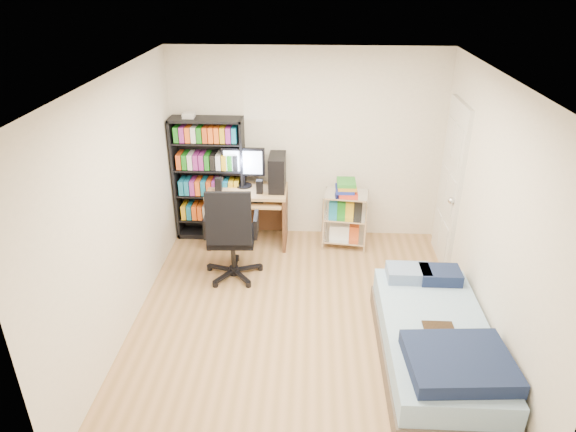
# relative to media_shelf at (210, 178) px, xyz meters

# --- Properties ---
(room) EXTENTS (3.58, 4.08, 2.58)m
(room) POSITION_rel_media_shelf_xyz_m (1.26, -1.84, 0.41)
(room) COLOR #A97E54
(room) RESTS_ON ground
(media_shelf) EXTENTS (0.92, 0.31, 1.71)m
(media_shelf) POSITION_rel_media_shelf_xyz_m (0.00, 0.00, 0.00)
(media_shelf) COLOR black
(media_shelf) RESTS_ON room
(computer_desk) EXTENTS (1.02, 0.59, 1.28)m
(computer_desk) POSITION_rel_media_shelf_xyz_m (0.61, -0.13, -0.15)
(computer_desk) COLOR tan
(computer_desk) RESTS_ON room
(office_chair) EXTENTS (0.73, 0.73, 1.17)m
(office_chair) POSITION_rel_media_shelf_xyz_m (0.43, -1.05, -0.47)
(office_chair) COLOR black
(office_chair) RESTS_ON room
(wire_cart) EXTENTS (0.61, 0.47, 0.91)m
(wire_cart) POSITION_rel_media_shelf_xyz_m (1.79, -0.19, -0.25)
(wire_cart) COLOR white
(wire_cart) RESTS_ON room
(bed) EXTENTS (0.97, 1.95, 0.55)m
(bed) POSITION_rel_media_shelf_xyz_m (2.51, -2.44, -0.60)
(bed) COLOR brown
(bed) RESTS_ON room
(door) EXTENTS (0.12, 0.80, 2.00)m
(door) POSITION_rel_media_shelf_xyz_m (2.99, -0.49, 0.16)
(door) COLOR silver
(door) RESTS_ON room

